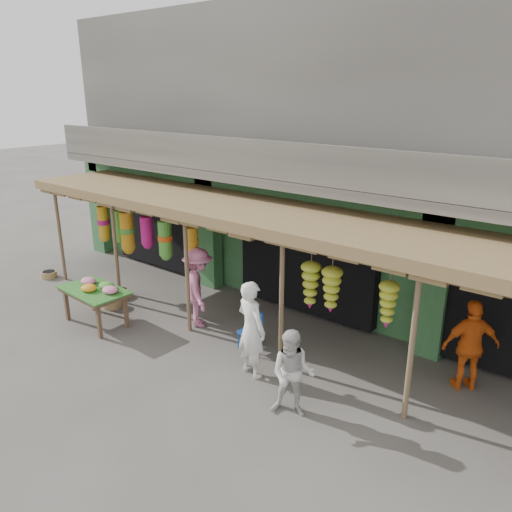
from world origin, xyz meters
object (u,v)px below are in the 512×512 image
Objects in this scene: blue_chair at (253,328)px; person_shopper at (198,287)px; person_front at (251,329)px; person_vendor at (471,346)px; flower_table at (95,291)px; person_right at (293,374)px.

person_shopper reaches higher than blue_chair.
blue_chair is at bearing -39.89° from person_front.
blue_chair is 4.12m from person_vendor.
flower_table is 4.12m from person_front.
person_front is at bearing -8.81° from person_vendor.
person_right is 0.83× the size of person_shopper.
person_shopper reaches higher than person_vendor.
flower_table is 2.08× the size of blue_chair.
flower_table is at bearing 19.78° from person_front.
flower_table is 5.38m from person_right.
flower_table reaches higher than blue_chair.
person_front reaches higher than blue_chair.
person_vendor reaches higher than flower_table.
person_front is at bearing -42.60° from blue_chair.
blue_chair is 0.45× the size of person_shopper.
person_right is at bearing -25.02° from blue_chair.
flower_table is 2.33m from person_shopper.
person_shopper is at bearing 133.39° from person_right.
person_right is (5.38, 0.01, -0.04)m from flower_table.
person_vendor is 5.65m from person_shopper.
person_front is 1.10× the size of person_vendor.
person_vendor is at bearing 27.06° from person_right.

